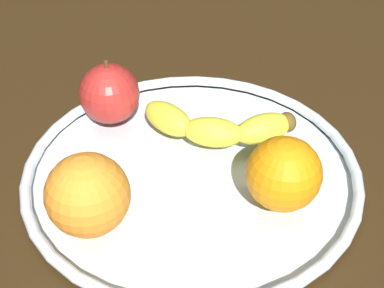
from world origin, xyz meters
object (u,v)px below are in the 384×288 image
(fruit_bowl, at_px, (192,172))
(apple, at_px, (109,94))
(orange_back_right, at_px, (88,195))
(orange_back_left, at_px, (284,174))
(banana, at_px, (218,126))

(fruit_bowl, distance_m, apple, 0.14)
(orange_back_right, relative_size, orange_back_left, 1.07)
(fruit_bowl, xyz_separation_m, apple, (-0.11, 0.06, 0.04))
(orange_back_left, bearing_deg, apple, 155.76)
(banana, height_order, apple, apple)
(apple, distance_m, orange_back_right, 0.17)
(fruit_bowl, bearing_deg, orange_back_right, -124.89)
(orange_back_right, distance_m, orange_back_left, 0.19)
(banana, relative_size, orange_back_left, 2.49)
(orange_back_left, bearing_deg, orange_back_right, -157.09)
(banana, xyz_separation_m, orange_back_right, (-0.09, -0.16, 0.02))
(fruit_bowl, relative_size, orange_back_right, 4.58)
(apple, relative_size, orange_back_right, 0.98)
(fruit_bowl, bearing_deg, apple, 151.15)
(banana, height_order, orange_back_right, orange_back_right)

